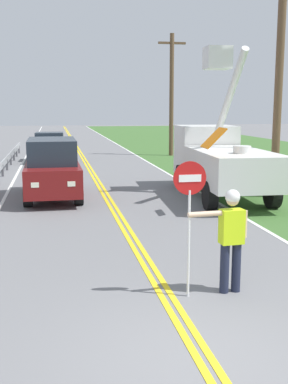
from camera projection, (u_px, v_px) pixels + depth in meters
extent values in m
plane|color=slate|center=(205.00, 360.00, 6.18)|extent=(160.00, 160.00, 0.00)
cube|color=yellow|center=(87.00, 168.00, 25.52)|extent=(0.11, 110.00, 0.01)
cube|color=yellow|center=(91.00, 168.00, 25.55)|extent=(0.11, 110.00, 0.01)
cube|color=silver|center=(155.00, 166.00, 26.19)|extent=(0.12, 110.00, 0.01)
cube|color=silver|center=(19.00, 169.00, 24.88)|extent=(0.12, 110.00, 0.01)
cylinder|color=#1E2338|center=(236.00, 267.00, 8.41)|extent=(0.16, 0.16, 0.88)
cylinder|color=#1E2338|center=(225.00, 268.00, 8.35)|extent=(0.16, 0.16, 0.88)
cube|color=#C6EA19|center=(232.00, 227.00, 8.25)|extent=(0.42, 0.27, 0.60)
cylinder|color=beige|center=(205.00, 214.00, 8.08)|extent=(0.60, 0.13, 0.09)
cylinder|color=beige|center=(245.00, 224.00, 8.30)|extent=(0.09, 0.09, 0.48)
sphere|color=beige|center=(233.00, 200.00, 8.17)|extent=(0.22, 0.22, 0.22)
sphere|color=white|center=(233.00, 197.00, 8.16)|extent=(0.25, 0.25, 0.25)
cylinder|color=silver|center=(189.00, 244.00, 8.10)|extent=(0.04, 0.04, 1.85)
cylinder|color=#B71414|center=(190.00, 178.00, 7.90)|extent=(0.56, 0.03, 0.56)
cube|color=white|center=(190.00, 178.00, 7.88)|extent=(0.38, 0.01, 0.12)
cube|color=silver|center=(232.00, 167.00, 16.10)|extent=(2.53, 4.71, 1.10)
cube|color=silver|center=(205.00, 151.00, 19.42)|extent=(2.30, 2.21, 2.00)
cube|color=#1E2833|center=(199.00, 141.00, 20.37)|extent=(1.98, 0.16, 0.90)
cylinder|color=silver|center=(242.00, 150.00, 15.08)|extent=(0.56, 0.56, 0.24)
cylinder|color=silver|center=(229.00, 98.00, 16.26)|extent=(0.40, 3.17, 3.12)
cube|color=white|center=(217.00, 58.00, 17.47)|extent=(0.94, 0.94, 0.80)
cube|color=orange|center=(214.00, 138.00, 13.99)|extent=(0.63, 0.83, 0.59)
cylinder|color=black|center=(181.00, 176.00, 19.26)|extent=(0.37, 0.93, 0.92)
cylinder|color=black|center=(231.00, 175.00, 19.54)|extent=(0.37, 0.93, 0.92)
cylinder|color=black|center=(210.00, 195.00, 15.08)|extent=(0.37, 0.93, 0.92)
cylinder|color=black|center=(273.00, 194.00, 15.36)|extent=(0.37, 0.93, 0.92)
cube|color=maroon|center=(53.00, 176.00, 17.01)|extent=(1.88, 4.61, 0.92)
cube|color=#1E2833|center=(52.00, 151.00, 16.85)|extent=(1.64, 2.87, 0.84)
cube|color=#EAEACC|center=(71.00, 184.00, 14.90)|extent=(0.24, 0.06, 0.16)
cube|color=#EAEACC|center=(35.00, 185.00, 14.69)|extent=(0.24, 0.06, 0.16)
cylinder|color=black|center=(79.00, 195.00, 15.86)|extent=(0.29, 0.68, 0.68)
cylinder|color=black|center=(28.00, 197.00, 15.55)|extent=(0.29, 0.68, 0.68)
cylinder|color=black|center=(74.00, 182.00, 18.62)|extent=(0.29, 0.68, 0.68)
cylinder|color=black|center=(31.00, 183.00, 18.31)|extent=(0.29, 0.68, 0.68)
cube|color=#4C5156|center=(50.00, 149.00, 28.59)|extent=(1.99, 4.17, 0.72)
cube|color=#1E2833|center=(50.00, 138.00, 28.71)|extent=(1.68, 1.78, 0.64)
cube|color=#EAEACC|center=(58.00, 152.00, 26.68)|extent=(0.24, 0.07, 0.16)
cube|color=#EAEACC|center=(38.00, 152.00, 26.52)|extent=(0.24, 0.07, 0.16)
cylinder|color=black|center=(64.00, 157.00, 27.53)|extent=(0.31, 0.69, 0.68)
cylinder|color=black|center=(34.00, 158.00, 27.29)|extent=(0.31, 0.69, 0.68)
cylinder|color=black|center=(64.00, 153.00, 30.01)|extent=(0.31, 0.69, 0.68)
cylinder|color=black|center=(37.00, 154.00, 29.77)|extent=(0.31, 0.69, 0.68)
cylinder|color=brown|center=(279.00, 71.00, 16.54)|extent=(0.28, 0.28, 8.84)
cylinder|color=brown|center=(172.00, 96.00, 31.39)|extent=(0.28, 0.28, 7.83)
cube|color=brown|center=(172.00, 43.00, 30.81)|extent=(1.80, 0.14, 0.14)
cube|color=#4C4C51|center=(2.00, 171.00, 22.36)|extent=(0.10, 0.10, 0.55)
cube|color=#4C4C51|center=(7.00, 165.00, 24.57)|extent=(0.10, 0.10, 0.55)
cube|color=#4C4C51|center=(11.00, 160.00, 26.78)|extent=(0.10, 0.10, 0.55)
cube|color=#4C4C51|center=(14.00, 156.00, 29.00)|extent=(0.10, 0.10, 0.55)
cube|color=#4C4C51|center=(17.00, 152.00, 31.21)|extent=(0.10, 0.10, 0.55)
cube|color=#4C4C51|center=(19.00, 149.00, 33.42)|extent=(0.10, 0.10, 0.55)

